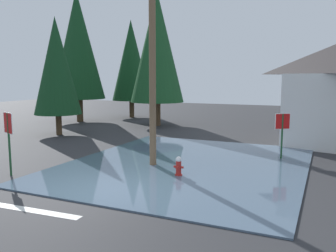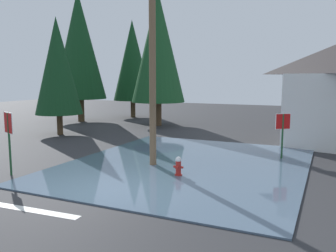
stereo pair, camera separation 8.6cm
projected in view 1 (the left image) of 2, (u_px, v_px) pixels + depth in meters
ground_plane at (107, 192)px, 11.72m from camera, size 80.00×80.00×0.10m
flood_puddle at (187, 164)px, 15.22m from camera, size 9.66×11.50×0.05m
lane_stop_bar at (34, 211)px, 9.92m from camera, size 3.03×0.46×0.01m
stop_sign_near at (8, 130)px, 13.28m from camera, size 0.74×0.32×2.41m
fire_hydrant at (179, 167)px, 13.30m from camera, size 0.39×0.33×0.77m
utility_pole at (152, 49)px, 14.37m from camera, size 1.60×0.28×9.31m
stop_sign_far at (282, 127)px, 15.98m from camera, size 0.60×0.42×2.11m
pine_tree_tall_left at (56, 66)px, 22.71m from camera, size 3.02×3.02×7.54m
pine_tree_mid_left at (78, 45)px, 29.50m from camera, size 4.34×4.34×10.85m
pine_tree_short_left at (157, 47)px, 26.96m from camera, size 4.10×4.10×10.25m
pine_tree_far_center at (131, 61)px, 32.90m from camera, size 3.59×3.59×8.99m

